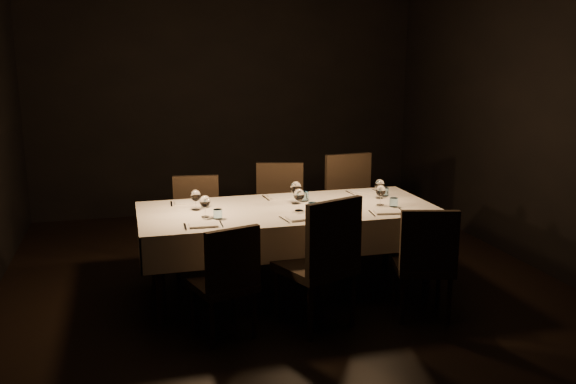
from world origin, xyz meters
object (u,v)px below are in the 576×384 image
object	(u,v)px
chair_near_left	(227,276)
chair_far_left	(197,219)
chair_far_right	(353,202)
dining_table	(288,216)
chair_far_center	(280,209)
chair_near_center	(322,258)
chair_near_right	(425,258)

from	to	relation	value
chair_near_left	chair_far_left	world-z (taller)	chair_far_left
chair_far_right	chair_far_left	bearing A→B (deg)	174.81
dining_table	chair_far_center	xyz separation A→B (m)	(0.14, 0.83, -0.15)
chair_far_right	chair_near_center	bearing A→B (deg)	-123.75
dining_table	chair_far_center	world-z (taller)	chair_far_center
chair_near_right	chair_far_right	size ratio (longest dim) A/B	0.87
chair_near_left	chair_near_right	xyz separation A→B (m)	(1.54, -0.07, 0.02)
dining_table	chair_near_left	size ratio (longest dim) A/B	2.92
chair_near_left	chair_far_center	bearing A→B (deg)	-133.26
chair_far_left	chair_far_center	world-z (taller)	chair_far_center
chair_far_left	chair_far_right	world-z (taller)	chair_far_right
chair_near_left	chair_far_right	distance (m)	2.20
chair_near_right	chair_far_left	world-z (taller)	chair_near_right
chair_far_left	chair_near_right	bearing A→B (deg)	-37.44
dining_table	chair_near_right	world-z (taller)	chair_near_right
chair_near_left	chair_near_right	size ratio (longest dim) A/B	0.95
dining_table	chair_near_left	xyz separation A→B (m)	(-0.66, -0.77, -0.20)
dining_table	chair_far_right	world-z (taller)	chair_far_right
dining_table	chair_near_left	bearing A→B (deg)	-130.66
chair_far_center	chair_far_right	xyz separation A→B (m)	(0.76, -0.06, 0.03)
chair_near_center	chair_near_right	distance (m)	0.82
chair_far_left	chair_far_right	distance (m)	1.60
chair_near_left	chair_far_left	bearing A→B (deg)	-105.32
chair_near_left	chair_near_right	world-z (taller)	chair_near_right
dining_table	chair_far_center	size ratio (longest dim) A/B	2.56
chair_near_left	chair_far_right	world-z (taller)	chair_far_right
chair_near_center	chair_far_right	world-z (taller)	chair_far_right
chair_far_center	chair_near_right	bearing A→B (deg)	-51.32
chair_near_right	chair_far_center	xyz separation A→B (m)	(-0.74, 1.67, 0.03)
chair_far_center	chair_far_left	bearing A→B (deg)	-161.13
chair_far_center	chair_far_right	distance (m)	0.76
chair_near_right	chair_far_center	distance (m)	1.82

